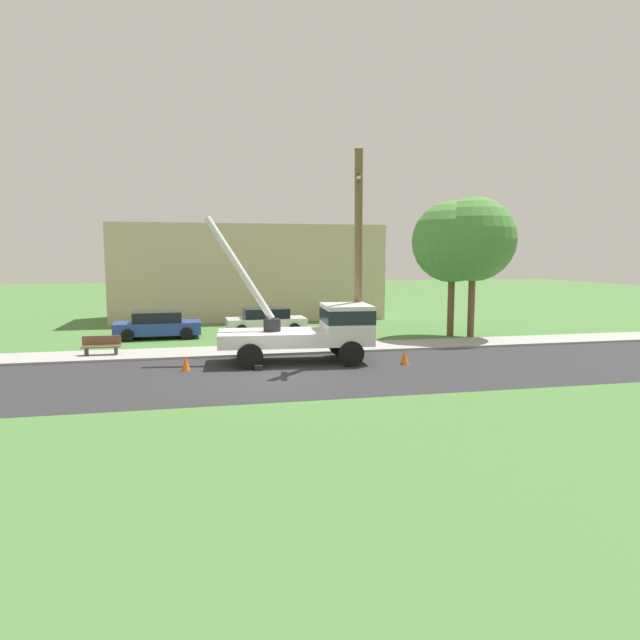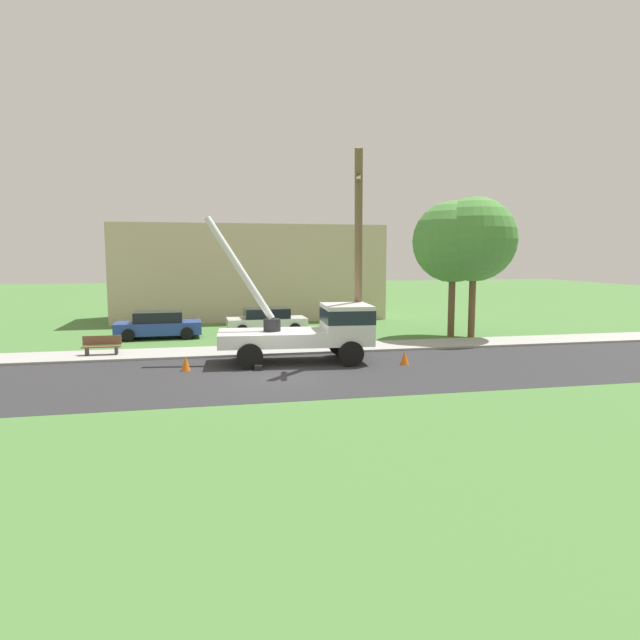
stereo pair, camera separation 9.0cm
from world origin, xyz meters
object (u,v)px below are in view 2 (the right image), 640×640
utility_truck (315,328)px  roadside_tree_near (453,242)px  leaning_utility_pole (358,255)px  parked_sedan_blue (158,325)px  traffic_cone_behind (186,363)px  traffic_cone_curbside (347,348)px  park_bench (102,346)px  parked_sedan_white (267,321)px  roadside_tree_far (474,240)px  traffic_cone_ahead (404,358)px

utility_truck → roadside_tree_near: (8.62, 5.47, 3.66)m
leaning_utility_pole → parked_sedan_blue: leaning_utility_pole is taller
traffic_cone_behind → traffic_cone_curbside: size_ratio=1.00×
roadside_tree_near → park_bench: bearing=-171.8°
parked_sedan_white → park_bench: (-7.80, -5.71, -0.25)m
park_bench → roadside_tree_near: (17.45, 2.50, 4.61)m
utility_truck → roadside_tree_far: size_ratio=0.91×
utility_truck → traffic_cone_behind: utility_truck is taller
traffic_cone_ahead → roadside_tree_far: (6.15, 6.29, 4.90)m
utility_truck → traffic_cone_behind: 5.38m
roadside_tree_far → leaning_utility_pole: bearing=-149.1°
leaning_utility_pole → roadside_tree_near: 8.46m
parked_sedan_blue → traffic_cone_behind: bearing=-79.4°
leaning_utility_pole → traffic_cone_ahead: bearing=-49.9°
utility_truck → roadside_tree_far: 11.36m
park_bench → roadside_tree_near: size_ratio=0.22×
traffic_cone_curbside → park_bench: size_ratio=0.35×
parked_sedan_white → traffic_cone_curbside: bearing=-69.7°
traffic_cone_ahead → park_bench: park_bench is taller
traffic_cone_behind → traffic_cone_curbside: (6.90, 2.07, 0.00)m
parked_sedan_white → park_bench: parked_sedan_white is taller
traffic_cone_behind → park_bench: 5.24m
park_bench → roadside_tree_near: bearing=8.2°
traffic_cone_behind → parked_sedan_blue: bearing=100.6°
traffic_cone_curbside → utility_truck: bearing=-143.3°
traffic_cone_ahead → traffic_cone_behind: (-8.57, 0.58, 0.00)m
roadside_tree_far → park_bench: bearing=-174.0°
utility_truck → parked_sedan_white: (-1.04, 8.67, -0.70)m
utility_truck → traffic_cone_behind: (-5.20, -0.80, -1.13)m
utility_truck → roadside_tree_far: roadside_tree_far is taller
traffic_cone_ahead → parked_sedan_blue: parked_sedan_blue is taller
utility_truck → traffic_cone_curbside: (1.70, 1.27, -1.13)m
utility_truck → parked_sedan_white: utility_truck is taller
traffic_cone_curbside → roadside_tree_near: 9.40m
parked_sedan_blue → parked_sedan_white: 5.85m
utility_truck → parked_sedan_white: 8.76m
traffic_cone_curbside → roadside_tree_near: (6.91, 4.20, 4.79)m
roadside_tree_near → traffic_cone_ahead: bearing=-127.4°
utility_truck → park_bench: size_ratio=4.22×
traffic_cone_curbside → traffic_cone_ahead: bearing=-57.7°
traffic_cone_behind → roadside_tree_near: roadside_tree_near is taller
leaning_utility_pole → parked_sedan_white: (-2.95, 8.32, -3.68)m
roadside_tree_near → parked_sedan_blue: bearing=170.6°
traffic_cone_behind → parked_sedan_blue: (-1.65, 8.82, 0.43)m
traffic_cone_curbside → roadside_tree_far: (7.82, 3.64, 4.90)m
leaning_utility_pole → utility_truck: bearing=-169.6°
leaning_utility_pole → traffic_cone_behind: 8.29m
parked_sedan_white → roadside_tree_far: (10.56, -3.77, 4.47)m
parked_sedan_white → roadside_tree_near: (9.65, -3.21, 4.36)m
leaning_utility_pole → traffic_cone_behind: size_ratio=15.32×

